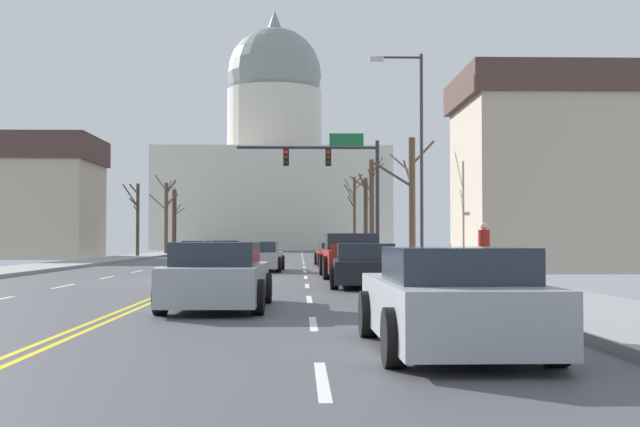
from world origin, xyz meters
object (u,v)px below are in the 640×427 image
object	(u,v)px
sedan_near_05	(450,302)
sedan_oncoming_01	(193,249)
pickup_truck_near_02	(353,257)
sedan_near_04	(218,277)
pedestrian_00	(484,248)
sedan_near_01	(259,257)
signal_gantry	(338,170)
bicycle_parked	(498,272)
sedan_oncoming_02	(202,248)
sedan_near_00	(335,255)
sedan_oncoming_00	(226,251)
street_lamp_right	(415,143)
sedan_near_03	(365,267)

from	to	relation	value
sedan_near_05	sedan_oncoming_01	world-z (taller)	sedan_near_05
pickup_truck_near_02	sedan_near_04	world-z (taller)	pickup_truck_near_02
sedan_near_04	sedan_oncoming_01	size ratio (longest dim) A/B	0.92
pedestrian_00	sedan_near_01	bearing A→B (deg)	124.58
signal_gantry	sedan_near_05	xyz separation A→B (m)	(-0.30, -34.84, -4.58)
sedan_near_04	pedestrian_00	size ratio (longest dim) A/B	2.54
sedan_oncoming_01	pedestrian_00	bearing A→B (deg)	-70.74
bicycle_parked	signal_gantry	bearing A→B (deg)	97.67
sedan_oncoming_01	sedan_oncoming_02	world-z (taller)	sedan_oncoming_01
pickup_truck_near_02	pedestrian_00	distance (m)	6.16
signal_gantry	sedan_near_00	world-z (taller)	signal_gantry
signal_gantry	pickup_truck_near_02	distance (m)	16.52
sedan_near_01	sedan_oncoming_00	xyz separation A→B (m)	(-3.18, 19.63, -0.00)
sedan_oncoming_02	pickup_truck_near_02	bearing A→B (deg)	-76.24
pickup_truck_near_02	sedan_near_05	distance (m)	18.94
pickup_truck_near_02	street_lamp_right	bearing A→B (deg)	52.42
sedan_near_00	sedan_oncoming_00	world-z (taller)	sedan_oncoming_00
sedan_near_01	sedan_near_05	xyz separation A→B (m)	(3.55, -24.31, 0.01)
bicycle_parked	sedan_oncoming_00	bearing A→B (deg)	107.44
sedan_near_05	sedan_oncoming_01	distance (m)	54.24
signal_gantry	sedan_oncoming_00	world-z (taller)	signal_gantry
sedan_oncoming_02	pedestrian_00	xyz separation A→B (m)	(14.10, -48.07, 0.54)
bicycle_parked	street_lamp_right	bearing A→B (deg)	93.19
sedan_near_00	sedan_near_01	bearing A→B (deg)	-116.16
sedan_near_01	sedan_oncoming_01	distance (m)	29.72
sedan_near_01	sedan_oncoming_02	world-z (taller)	sedan_near_01
sedan_near_00	sedan_near_03	distance (m)	18.25
sedan_near_01	sedan_near_05	distance (m)	24.56
sedan_near_03	pedestrian_00	size ratio (longest dim) A/B	2.75
sedan_near_03	sedan_oncoming_00	size ratio (longest dim) A/B	1.09
sedan_near_04	sedan_oncoming_01	xyz separation A→B (m)	(-6.70, 47.28, -0.04)
sedan_oncoming_00	sedan_oncoming_01	world-z (taller)	sedan_oncoming_00
pedestrian_00	bicycle_parked	size ratio (longest dim) A/B	0.97
sedan_near_00	sedan_near_03	size ratio (longest dim) A/B	0.99
sedan_near_00	pickup_truck_near_02	world-z (taller)	pickup_truck_near_02
pickup_truck_near_02	sedan_oncoming_02	world-z (taller)	pickup_truck_near_02
street_lamp_right	sedan_near_05	bearing A→B (deg)	-97.15
signal_gantry	sedan_near_03	bearing A→B (deg)	-90.77
signal_gantry	sedan_near_01	distance (m)	12.12
sedan_oncoming_00	bicycle_parked	distance (m)	33.91
pedestrian_00	sedan_near_03	bearing A→B (deg)	-168.72
pedestrian_00	street_lamp_right	bearing A→B (deg)	95.22
sedan_near_00	bicycle_parked	distance (m)	20.17
signal_gantry	sedan_near_01	world-z (taller)	signal_gantry
sedan_near_04	sedan_oncoming_00	size ratio (longest dim) A/B	1.01
street_lamp_right	sedan_oncoming_02	distance (m)	41.90
street_lamp_right	sedan_near_01	size ratio (longest dim) A/B	1.91
street_lamp_right	sedan_near_01	xyz separation A→B (m)	(-6.38, 1.78, -4.64)
sedan_near_03	sedan_oncoming_02	distance (m)	49.90
pickup_truck_near_02	pedestrian_00	bearing A→B (deg)	-54.68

